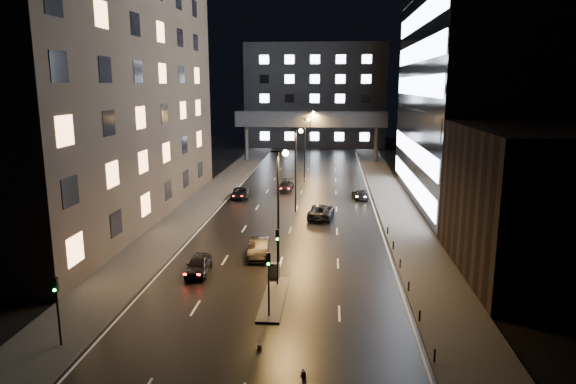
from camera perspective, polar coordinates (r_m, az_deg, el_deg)
name	(u,v)px	position (r m, az deg, el deg)	size (l,w,h in m)	color
ground	(301,192)	(74.34, 1.50, 0.01)	(160.00, 160.00, 0.00)	black
sidewalk_left	(209,197)	(71.32, -8.82, -0.58)	(5.00, 110.00, 0.15)	#383533
sidewalk_right	(393,201)	(69.80, 11.55, -0.95)	(5.00, 110.00, 0.15)	#383533
building_left	(90,41)	(62.82, -21.14, 15.41)	(15.00, 48.00, 40.00)	#2D2319
building_right_low	(527,202)	(45.44, 25.01, -1.05)	(10.00, 18.00, 12.00)	black
building_right_glass	(501,25)	(72.04, 22.60, 16.76)	(20.00, 36.00, 45.00)	black
building_far	(316,96)	(130.72, 3.09, 10.64)	(34.00, 14.00, 25.00)	#333335
skybridge	(311,120)	(102.95, 2.54, 8.00)	(30.00, 3.00, 10.00)	#333335
median_island	(274,298)	(38.03, -1.57, -11.71)	(1.60, 8.00, 0.15)	#383533
traffic_signal_near	(277,248)	(39.27, -1.18, -6.22)	(0.28, 0.34, 4.40)	black
traffic_signal_far	(269,274)	(34.12, -2.17, -9.07)	(0.28, 0.34, 4.40)	black
traffic_signal_corner	(57,301)	(33.33, -24.30, -10.98)	(0.28, 0.34, 4.40)	black
bollard_row	(404,275)	(42.26, 12.78, -8.99)	(0.12, 25.12, 0.90)	black
streetlight_near	(280,194)	(41.77, -0.88, -0.27)	(1.45, 0.50, 10.15)	black
streetlight_mid_a	(297,159)	(61.40, 1.01, 3.65)	(1.45, 0.50, 10.15)	black
streetlight_mid_b	(306,141)	(81.21, 1.98, 5.66)	(1.45, 0.50, 10.15)	black
streetlight_far	(311,130)	(101.09, 2.58, 6.88)	(1.45, 0.50, 10.15)	black
car_away_a	(199,265)	(43.18, -9.91, -7.96)	(1.81, 4.50, 1.53)	black
car_away_b	(259,248)	(46.53, -3.29, -6.27)	(1.72, 4.94, 1.63)	black
car_away_c	(240,193)	(70.48, -5.31, -0.12)	(2.32, 5.04, 1.40)	black
car_away_d	(286,186)	(75.10, -0.20, 0.69)	(1.98, 4.88, 1.42)	black
car_toward_a	(321,211)	(59.92, 3.71, -2.13)	(2.69, 5.83, 1.62)	black
car_toward_b	(360,194)	(70.51, 8.03, -0.22)	(1.80, 4.44, 1.29)	black
utility_cabinet	(274,271)	(41.21, -1.55, -8.73)	(0.80, 0.49, 1.28)	#454547
cone_a	(303,372)	(29.00, 1.73, -19.39)	(0.35, 0.35, 0.48)	#D5540B
cone_b	(259,346)	(31.46, -3.22, -16.68)	(0.33, 0.33, 0.52)	orange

